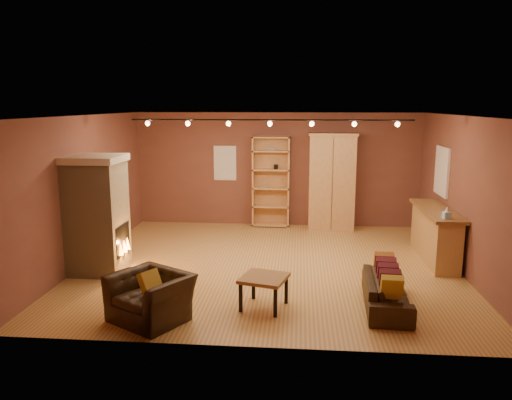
# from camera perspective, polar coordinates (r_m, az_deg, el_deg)

# --- Properties ---
(floor) EXTENTS (7.00, 7.00, 0.00)m
(floor) POSITION_cam_1_polar(r_m,az_deg,el_deg) (9.54, 1.44, -7.44)
(floor) COLOR #A8783B
(floor) RESTS_ON ground
(ceiling) EXTENTS (7.00, 7.00, 0.00)m
(ceiling) POSITION_cam_1_polar(r_m,az_deg,el_deg) (9.06, 1.52, 9.61)
(ceiling) COLOR brown
(ceiling) RESTS_ON back_wall
(back_wall) EXTENTS (7.00, 0.02, 2.80)m
(back_wall) POSITION_cam_1_polar(r_m,az_deg,el_deg) (12.41, 2.42, 3.49)
(back_wall) COLOR brown
(back_wall) RESTS_ON floor
(left_wall) EXTENTS (0.02, 6.50, 2.80)m
(left_wall) POSITION_cam_1_polar(r_m,az_deg,el_deg) (10.04, -18.89, 1.12)
(left_wall) COLOR brown
(left_wall) RESTS_ON floor
(right_wall) EXTENTS (0.02, 6.50, 2.80)m
(right_wall) POSITION_cam_1_polar(r_m,az_deg,el_deg) (9.64, 22.72, 0.47)
(right_wall) COLOR brown
(right_wall) RESTS_ON floor
(fireplace) EXTENTS (1.01, 0.98, 2.12)m
(fireplace) POSITION_cam_1_polar(r_m,az_deg,el_deg) (9.38, -17.66, -1.58)
(fireplace) COLOR tan
(fireplace) RESTS_ON floor
(back_window) EXTENTS (0.56, 0.04, 0.86)m
(back_window) POSITION_cam_1_polar(r_m,az_deg,el_deg) (12.49, -3.56, 4.23)
(back_window) COLOR white
(back_window) RESTS_ON back_wall
(bookcase) EXTENTS (0.91, 0.35, 2.23)m
(bookcase) POSITION_cam_1_polar(r_m,az_deg,el_deg) (12.33, 1.73, 2.21)
(bookcase) COLOR tan
(bookcase) RESTS_ON floor
(armoire) EXTENTS (1.15, 0.65, 2.33)m
(armoire) POSITION_cam_1_polar(r_m,az_deg,el_deg) (12.16, 8.63, 2.13)
(armoire) COLOR tan
(armoire) RESTS_ON floor
(bar_counter) EXTENTS (0.58, 2.14, 1.02)m
(bar_counter) POSITION_cam_1_polar(r_m,az_deg,el_deg) (10.30, 19.78, -3.70)
(bar_counter) COLOR tan
(bar_counter) RESTS_ON floor
(tissue_box) EXTENTS (0.13, 0.13, 0.21)m
(tissue_box) POSITION_cam_1_polar(r_m,az_deg,el_deg) (9.38, 20.97, -1.47)
(tissue_box) COLOR #93CAEB
(tissue_box) RESTS_ON bar_counter
(right_window) EXTENTS (0.05, 0.90, 1.00)m
(right_window) POSITION_cam_1_polar(r_m,az_deg,el_deg) (10.92, 20.49, 3.11)
(right_window) COLOR white
(right_window) RESTS_ON right_wall
(loveseat) EXTENTS (0.57, 1.63, 0.70)m
(loveseat) POSITION_cam_1_polar(r_m,az_deg,el_deg) (7.81, 14.73, -9.46)
(loveseat) COLOR black
(loveseat) RESTS_ON floor
(armchair) EXTENTS (1.22, 1.10, 0.90)m
(armchair) POSITION_cam_1_polar(r_m,az_deg,el_deg) (7.26, -11.97, -9.96)
(armchair) COLOR black
(armchair) RESTS_ON floor
(coffee_table) EXTENTS (0.79, 0.79, 0.49)m
(coffee_table) POSITION_cam_1_polar(r_m,az_deg,el_deg) (7.53, 0.92, -9.24)
(coffee_table) COLOR olive
(coffee_table) RESTS_ON floor
(track_rail) EXTENTS (5.20, 0.09, 0.13)m
(track_rail) POSITION_cam_1_polar(r_m,az_deg,el_deg) (9.26, 1.60, 8.92)
(track_rail) COLOR black
(track_rail) RESTS_ON ceiling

